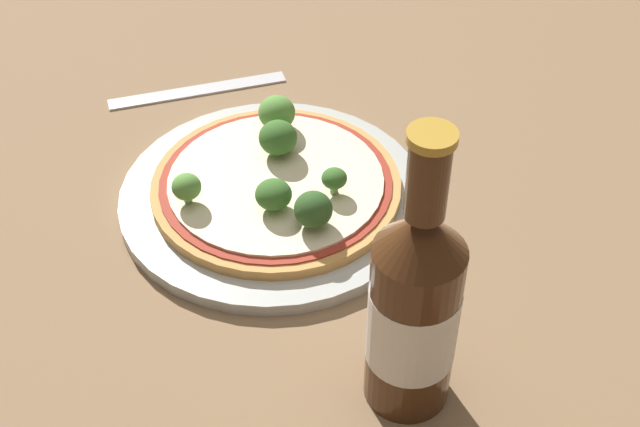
# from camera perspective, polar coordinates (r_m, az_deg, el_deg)

# --- Properties ---
(ground_plane) EXTENTS (3.00, 3.00, 0.00)m
(ground_plane) POSITION_cam_1_polar(r_m,az_deg,el_deg) (0.81, -1.78, 1.09)
(ground_plane) COLOR #846647
(plate) EXTENTS (0.28, 0.28, 0.01)m
(plate) POSITION_cam_1_polar(r_m,az_deg,el_deg) (0.80, -3.01, 1.05)
(plate) COLOR #B2B7B2
(plate) RESTS_ON ground_plane
(pizza) EXTENTS (0.22, 0.22, 0.01)m
(pizza) POSITION_cam_1_polar(r_m,az_deg,el_deg) (0.80, -2.84, 1.85)
(pizza) COLOR tan
(pizza) RESTS_ON plate
(broccoli_floret_0) EXTENTS (0.03, 0.03, 0.03)m
(broccoli_floret_0) POSITION_cam_1_polar(r_m,az_deg,el_deg) (0.75, -3.00, 1.22)
(broccoli_floret_0) COLOR #7A9E5B
(broccoli_floret_0) RESTS_ON pizza
(broccoli_floret_1) EXTENTS (0.03, 0.03, 0.03)m
(broccoli_floret_1) POSITION_cam_1_polar(r_m,az_deg,el_deg) (0.84, -2.78, 6.45)
(broccoli_floret_1) COLOR #7A9E5B
(broccoli_floret_1) RESTS_ON pizza
(broccoli_floret_2) EXTENTS (0.03, 0.03, 0.03)m
(broccoli_floret_2) POSITION_cam_1_polar(r_m,az_deg,el_deg) (0.76, -8.47, 1.52)
(broccoli_floret_2) COLOR #7A9E5B
(broccoli_floret_2) RESTS_ON pizza
(broccoli_floret_3) EXTENTS (0.04, 0.04, 0.03)m
(broccoli_floret_3) POSITION_cam_1_polar(r_m,az_deg,el_deg) (0.81, -2.98, 4.80)
(broccoli_floret_3) COLOR #7A9E5B
(broccoli_floret_3) RESTS_ON pizza
(broccoli_floret_4) EXTENTS (0.03, 0.03, 0.03)m
(broccoli_floret_4) POSITION_cam_1_polar(r_m,az_deg,el_deg) (0.74, -0.44, 0.25)
(broccoli_floret_4) COLOR #7A9E5B
(broccoli_floret_4) RESTS_ON pizza
(broccoli_floret_5) EXTENTS (0.02, 0.02, 0.02)m
(broccoli_floret_5) POSITION_cam_1_polar(r_m,az_deg,el_deg) (0.77, 0.92, 2.23)
(broccoli_floret_5) COLOR #7A9E5B
(broccoli_floret_5) RESTS_ON pizza
(beer_bottle) EXTENTS (0.06, 0.06, 0.24)m
(beer_bottle) POSITION_cam_1_polar(r_m,az_deg,el_deg) (0.60, 5.70, -6.17)
(beer_bottle) COLOR #472814
(beer_bottle) RESTS_ON ground_plane
(fork) EXTENTS (0.04, 0.19, 0.00)m
(fork) POSITION_cam_1_polar(r_m,az_deg,el_deg) (0.95, -7.82, 7.84)
(fork) COLOR silver
(fork) RESTS_ON ground_plane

